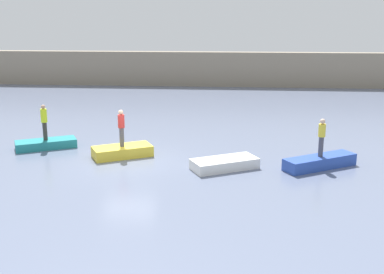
{
  "coord_description": "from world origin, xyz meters",
  "views": [
    {
      "loc": [
        4.79,
        -21.11,
        6.72
      ],
      "look_at": [
        2.98,
        1.01,
        1.0
      ],
      "focal_mm": 44.16,
      "sensor_mm": 36.0,
      "label": 1
    }
  ],
  "objects_px": {
    "person_red_shirt": "(121,126)",
    "person_hiviz_shirt": "(44,120)",
    "rowboat_yellow": "(122,151)",
    "person_yellow_shirt": "(322,136)",
    "rowboat_teal": "(46,144)",
    "rowboat_white": "(224,164)",
    "rowboat_blue": "(320,162)"
  },
  "relations": [
    {
      "from": "rowboat_teal",
      "to": "person_hiviz_shirt",
      "type": "height_order",
      "value": "person_hiviz_shirt"
    },
    {
      "from": "rowboat_white",
      "to": "person_red_shirt",
      "type": "distance_m",
      "value": 5.4
    },
    {
      "from": "rowboat_teal",
      "to": "rowboat_yellow",
      "type": "xyz_separation_m",
      "value": [
        4.32,
        -1.19,
        0.04
      ]
    },
    {
      "from": "rowboat_blue",
      "to": "person_hiviz_shirt",
      "type": "relative_size",
      "value": 1.92
    },
    {
      "from": "person_hiviz_shirt",
      "to": "rowboat_blue",
      "type": "bearing_deg",
      "value": -9.14
    },
    {
      "from": "person_red_shirt",
      "to": "person_yellow_shirt",
      "type": "bearing_deg",
      "value": -6.15
    },
    {
      "from": "rowboat_blue",
      "to": "person_yellow_shirt",
      "type": "bearing_deg",
      "value": 0.0
    },
    {
      "from": "rowboat_yellow",
      "to": "person_yellow_shirt",
      "type": "distance_m",
      "value": 9.48
    },
    {
      "from": "rowboat_teal",
      "to": "person_yellow_shirt",
      "type": "height_order",
      "value": "person_yellow_shirt"
    },
    {
      "from": "rowboat_yellow",
      "to": "rowboat_blue",
      "type": "height_order",
      "value": "rowboat_blue"
    },
    {
      "from": "rowboat_yellow",
      "to": "person_yellow_shirt",
      "type": "height_order",
      "value": "person_yellow_shirt"
    },
    {
      "from": "rowboat_blue",
      "to": "person_hiviz_shirt",
      "type": "height_order",
      "value": "person_hiviz_shirt"
    },
    {
      "from": "rowboat_blue",
      "to": "rowboat_teal",
      "type": "bearing_deg",
      "value": 139.74
    },
    {
      "from": "person_red_shirt",
      "to": "person_hiviz_shirt",
      "type": "distance_m",
      "value": 4.48
    },
    {
      "from": "rowboat_teal",
      "to": "rowboat_blue",
      "type": "bearing_deg",
      "value": -36.36
    },
    {
      "from": "person_red_shirt",
      "to": "rowboat_white",
      "type": "bearing_deg",
      "value": -16.53
    },
    {
      "from": "person_red_shirt",
      "to": "person_hiviz_shirt",
      "type": "height_order",
      "value": "person_red_shirt"
    },
    {
      "from": "rowboat_white",
      "to": "person_red_shirt",
      "type": "height_order",
      "value": "person_red_shirt"
    },
    {
      "from": "rowboat_yellow",
      "to": "rowboat_teal",
      "type": "bearing_deg",
      "value": 136.55
    },
    {
      "from": "rowboat_yellow",
      "to": "rowboat_white",
      "type": "bearing_deg",
      "value": -44.57
    },
    {
      "from": "rowboat_teal",
      "to": "person_yellow_shirt",
      "type": "xyz_separation_m",
      "value": [
        13.66,
        -2.2,
        1.3
      ]
    },
    {
      "from": "rowboat_teal",
      "to": "rowboat_blue",
      "type": "height_order",
      "value": "rowboat_blue"
    },
    {
      "from": "rowboat_yellow",
      "to": "person_hiviz_shirt",
      "type": "height_order",
      "value": "person_hiviz_shirt"
    },
    {
      "from": "rowboat_blue",
      "to": "rowboat_yellow",
      "type": "bearing_deg",
      "value": 142.73
    },
    {
      "from": "person_red_shirt",
      "to": "person_yellow_shirt",
      "type": "height_order",
      "value": "person_red_shirt"
    },
    {
      "from": "rowboat_teal",
      "to": "person_hiviz_shirt",
      "type": "xyz_separation_m",
      "value": [
        -0.0,
        0.0,
        1.26
      ]
    },
    {
      "from": "person_yellow_shirt",
      "to": "person_hiviz_shirt",
      "type": "bearing_deg",
      "value": 170.86
    },
    {
      "from": "rowboat_blue",
      "to": "person_red_shirt",
      "type": "distance_m",
      "value": 9.48
    },
    {
      "from": "rowboat_yellow",
      "to": "person_red_shirt",
      "type": "height_order",
      "value": "person_red_shirt"
    },
    {
      "from": "person_hiviz_shirt",
      "to": "rowboat_yellow",
      "type": "bearing_deg",
      "value": -15.41
    },
    {
      "from": "person_hiviz_shirt",
      "to": "rowboat_teal",
      "type": "bearing_deg",
      "value": 0.0
    },
    {
      "from": "rowboat_teal",
      "to": "rowboat_yellow",
      "type": "height_order",
      "value": "rowboat_yellow"
    }
  ]
}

